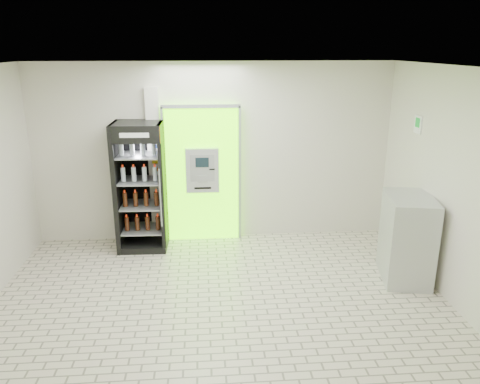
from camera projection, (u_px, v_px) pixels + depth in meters
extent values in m
plane|color=#BDB49C|center=(221.00, 311.00, 5.95)|extent=(6.00, 6.00, 0.00)
plane|color=beige|center=(214.00, 153.00, 7.88)|extent=(6.00, 0.00, 6.00)
plane|color=beige|center=(234.00, 317.00, 3.13)|extent=(6.00, 0.00, 6.00)
plane|color=beige|center=(464.00, 193.00, 5.73)|extent=(0.00, 5.00, 5.00)
plane|color=white|center=(218.00, 68.00, 5.05)|extent=(6.00, 6.00, 0.00)
cube|color=#55E700|center=(202.00, 174.00, 7.90)|extent=(1.20, 0.12, 2.30)
cube|color=gray|center=(201.00, 106.00, 7.49)|extent=(1.28, 0.04, 0.06)
cube|color=gray|center=(165.00, 176.00, 7.79)|extent=(0.04, 0.04, 2.30)
cube|color=gray|center=(240.00, 175.00, 7.89)|extent=(0.04, 0.04, 2.30)
cube|color=black|center=(209.00, 211.00, 8.06)|extent=(0.62, 0.01, 0.67)
cube|color=black|center=(180.00, 126.00, 7.58)|extent=(0.22, 0.01, 0.18)
cube|color=#AFB2B7|center=(202.00, 170.00, 7.77)|extent=(0.55, 0.12, 0.75)
cube|color=black|center=(202.00, 162.00, 7.66)|extent=(0.22, 0.01, 0.16)
cube|color=gray|center=(203.00, 179.00, 7.75)|extent=(0.16, 0.01, 0.12)
cube|color=black|center=(212.00, 169.00, 7.71)|extent=(0.09, 0.01, 0.02)
cube|color=black|center=(203.00, 188.00, 7.79)|extent=(0.28, 0.01, 0.03)
cube|color=silver|center=(156.00, 166.00, 7.82)|extent=(0.22, 0.10, 2.60)
cube|color=#193FB2|center=(154.00, 147.00, 7.66)|extent=(0.09, 0.01, 0.06)
cube|color=red|center=(155.00, 154.00, 7.70)|extent=(0.09, 0.01, 0.06)
cube|color=yellow|center=(155.00, 162.00, 7.74)|extent=(0.09, 0.01, 0.06)
cube|color=orange|center=(155.00, 170.00, 7.78)|extent=(0.09, 0.01, 0.06)
cube|color=red|center=(156.00, 177.00, 7.82)|extent=(0.09, 0.01, 0.06)
cube|color=black|center=(141.00, 187.00, 7.58)|extent=(0.80, 0.73, 2.09)
cube|color=black|center=(143.00, 181.00, 7.89)|extent=(0.78, 0.08, 2.09)
cube|color=#B72409|center=(134.00, 135.00, 6.97)|extent=(0.77, 0.03, 0.25)
cube|color=white|center=(134.00, 135.00, 6.97)|extent=(0.44, 0.02, 0.07)
cube|color=black|center=(145.00, 243.00, 7.88)|extent=(0.80, 0.73, 0.10)
cylinder|color=gray|center=(160.00, 198.00, 7.27)|extent=(0.02, 0.02, 0.94)
cube|color=gray|center=(144.00, 229.00, 7.80)|extent=(0.68, 0.63, 0.02)
cube|color=gray|center=(142.00, 205.00, 7.67)|extent=(0.68, 0.63, 0.02)
cube|color=gray|center=(141.00, 181.00, 7.55)|extent=(0.68, 0.63, 0.02)
cube|color=gray|center=(139.00, 155.00, 7.42)|extent=(0.68, 0.63, 0.02)
cube|color=#AFB2B7|center=(407.00, 238.00, 6.64)|extent=(0.78, 1.03, 1.23)
cube|color=gray|center=(386.00, 235.00, 6.60)|extent=(0.18, 0.89, 0.01)
cube|color=white|center=(418.00, 125.00, 6.88)|extent=(0.02, 0.22, 0.26)
cube|color=#0C8824|center=(418.00, 123.00, 6.87)|extent=(0.00, 0.14, 0.14)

